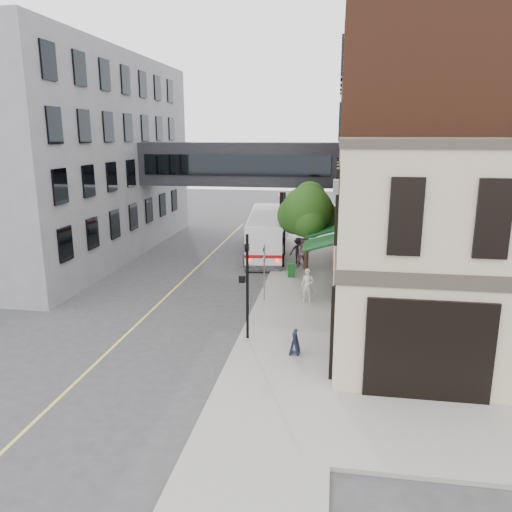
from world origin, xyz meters
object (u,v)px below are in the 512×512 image
(bus, at_px, (266,232))
(newspaper_box, at_px, (291,270))
(pedestrian_c, at_px, (298,251))
(pedestrian_b, at_px, (304,252))
(sandwich_board, at_px, (295,342))
(pedestrian_a, at_px, (308,285))

(bus, xyz_separation_m, newspaper_box, (2.44, -6.40, -1.07))
(pedestrian_c, bearing_deg, newspaper_box, -104.36)
(pedestrian_b, bearing_deg, sandwich_board, -109.88)
(bus, relative_size, pedestrian_c, 6.25)
(pedestrian_c, distance_m, newspaper_box, 3.23)
(bus, bearing_deg, pedestrian_a, -71.43)
(pedestrian_b, distance_m, pedestrian_c, 0.80)
(pedestrian_b, relative_size, newspaper_box, 2.25)
(pedestrian_a, height_order, newspaper_box, pedestrian_a)
(bus, relative_size, newspaper_box, 13.09)
(pedestrian_a, bearing_deg, pedestrian_b, 94.83)
(pedestrian_b, relative_size, pedestrian_c, 1.07)
(pedestrian_b, xyz_separation_m, sandwich_board, (0.54, -13.31, -0.48))
(newspaper_box, xyz_separation_m, sandwich_board, (1.10, -10.81, 0.04))
(bus, height_order, pedestrian_a, bus)
(newspaper_box, relative_size, sandwich_board, 0.90)
(pedestrian_b, distance_m, sandwich_board, 13.33)
(newspaper_box, bearing_deg, sandwich_board, -93.09)
(pedestrian_c, distance_m, sandwich_board, 14.04)
(pedestrian_b, bearing_deg, pedestrian_c, 97.93)
(pedestrian_b, bearing_deg, bus, 105.35)
(bus, xyz_separation_m, pedestrian_c, (2.60, -3.21, -0.61))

